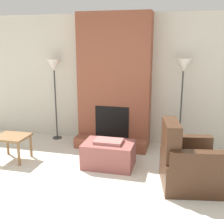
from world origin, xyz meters
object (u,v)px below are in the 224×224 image
(side_table, at_px, (12,140))
(floor_lamp_right, at_px, (183,70))
(floor_lamp_left, at_px, (54,69))
(ottoman, at_px, (109,154))
(armchair, at_px, (186,166))

(side_table, bearing_deg, floor_lamp_right, 23.83)
(floor_lamp_left, xyz_separation_m, floor_lamp_right, (2.59, 0.00, 0.04))
(floor_lamp_left, bearing_deg, floor_lamp_right, 0.00)
(side_table, bearing_deg, ottoman, 5.16)
(side_table, bearing_deg, armchair, -4.27)
(side_table, relative_size, floor_lamp_right, 0.32)
(floor_lamp_right, bearing_deg, ottoman, -135.84)
(ottoman, distance_m, floor_lamp_right, 2.07)
(floor_lamp_left, relative_size, floor_lamp_right, 0.97)
(ottoman, relative_size, floor_lamp_left, 0.49)
(floor_lamp_left, height_order, floor_lamp_right, floor_lamp_right)
(armchair, bearing_deg, floor_lamp_right, -5.74)
(armchair, bearing_deg, floor_lamp_left, 51.10)
(armchair, xyz_separation_m, side_table, (-2.98, 0.22, 0.07))
(ottoman, bearing_deg, armchair, -16.73)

